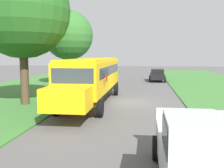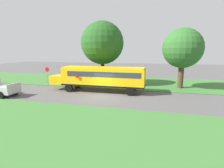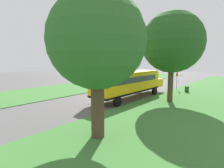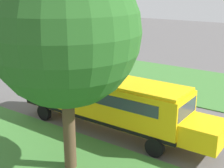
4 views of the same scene
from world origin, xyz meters
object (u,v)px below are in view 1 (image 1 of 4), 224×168
at_px(pickup_truck, 202,153).
at_px(oak_tree_roadside_mid, 69,36).
at_px(school_bus, 92,76).
at_px(oak_tree_beside_bus, 22,11).
at_px(car_black_nearest, 157,74).

xyz_separation_m(pickup_truck, oak_tree_roadside_mid, (-9.71, 21.75, 4.38)).
distance_m(school_bus, oak_tree_roadside_mid, 11.73).
height_order(school_bus, oak_tree_beside_bus, oak_tree_beside_bus).
height_order(school_bus, oak_tree_roadside_mid, oak_tree_roadside_mid).
relative_size(school_bus, oak_tree_roadside_mid, 1.51).
height_order(car_black_nearest, oak_tree_roadside_mid, oak_tree_roadside_mid).
distance_m(car_black_nearest, pickup_truck, 28.05).
bearing_deg(pickup_truck, oak_tree_beside_bus, 132.80).
height_order(car_black_nearest, oak_tree_beside_bus, oak_tree_beside_bus).
height_order(school_bus, car_black_nearest, school_bus).
distance_m(car_black_nearest, oak_tree_beside_bus, 20.92).
xyz_separation_m(car_black_nearest, pickup_truck, (-0.10, -28.05, 0.20)).
relative_size(school_bus, oak_tree_beside_bus, 1.30).
distance_m(school_bus, oak_tree_beside_bus, 6.35).
xyz_separation_m(school_bus, car_black_nearest, (5.23, 16.51, -1.05)).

